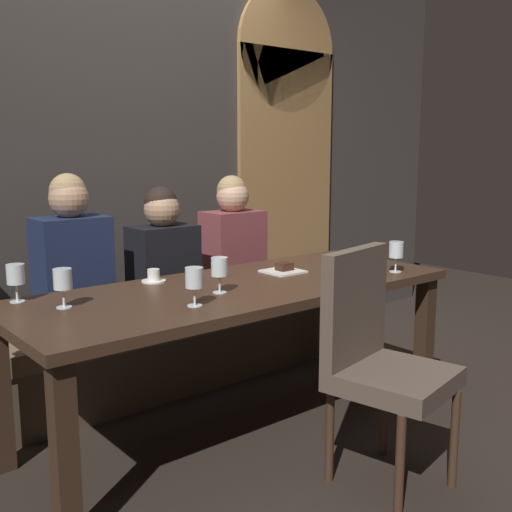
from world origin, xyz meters
TOP-DOWN VIEW (x-y plane):
  - ground at (0.00, 0.00)m, footprint 9.00×9.00m
  - back_wall_tiled at (0.00, 1.22)m, footprint 6.00×0.12m
  - arched_door at (1.35, 1.15)m, footprint 0.90×0.05m
  - dining_table at (0.00, 0.00)m, footprint 2.20×0.84m
  - banquette_bench at (0.00, 0.70)m, footprint 2.50×0.44m
  - chair_near_side at (0.16, -0.72)m, footprint 0.52×0.52m
  - diner_redhead at (-0.53, 0.69)m, footprint 0.36×0.24m
  - diner_bearded at (-0.01, 0.68)m, footprint 0.36×0.24m
  - diner_far_end at (0.51, 0.71)m, footprint 0.36×0.24m
  - wine_glass_center_front at (-0.16, -0.07)m, footprint 0.08×0.08m
  - wine_glass_near_left at (-0.82, 0.12)m, footprint 0.08×0.08m
  - wine_glass_far_left at (-0.39, -0.20)m, footprint 0.08×0.08m
  - wine_glass_near_right at (0.49, -0.34)m, footprint 0.08×0.08m
  - wine_glass_far_right at (-0.93, 0.34)m, footprint 0.08×0.08m
  - wine_glass_end_right at (0.84, -0.28)m, footprint 0.08×0.08m
  - espresso_cup at (-0.28, 0.32)m, footprint 0.12×0.12m
  - dessert_plate at (0.38, 0.09)m, footprint 0.19×0.19m

SIDE VIEW (x-z plane):
  - ground at x=0.00m, z-range 0.00..0.00m
  - banquette_bench at x=0.00m, z-range 0.00..0.45m
  - chair_near_side at x=0.16m, z-range 0.07..1.05m
  - dining_table at x=0.00m, z-range 0.28..1.02m
  - dessert_plate at x=0.38m, z-range 0.73..0.78m
  - espresso_cup at x=-0.28m, z-range 0.73..0.80m
  - diner_bearded at x=-0.01m, z-range 0.43..1.16m
  - diner_far_end at x=0.51m, z-range 0.43..1.21m
  - diner_redhead at x=-0.53m, z-range 0.43..1.25m
  - wine_glass_far_left at x=-0.39m, z-range 0.77..0.93m
  - wine_glass_center_front at x=-0.16m, z-range 0.77..0.94m
  - wine_glass_near_right at x=0.49m, z-range 0.77..0.94m
  - wine_glass_near_left at x=-0.82m, z-range 0.77..0.94m
  - wine_glass_far_right at x=-0.93m, z-range 0.77..0.94m
  - wine_glass_end_right at x=0.84m, z-range 0.77..0.94m
  - arched_door at x=1.35m, z-range 0.09..2.64m
  - back_wall_tiled at x=0.00m, z-range 0.00..3.00m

